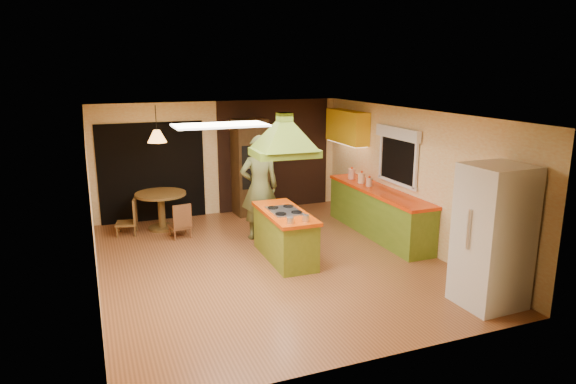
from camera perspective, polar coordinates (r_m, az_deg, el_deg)
name	(u,v)px	position (r m, az deg, el deg)	size (l,w,h in m)	color
ground	(271,262)	(8.80, -1.94, -7.74)	(6.50, 6.50, 0.00)	#965731
room_walls	(270,190)	(8.42, -2.01, 0.20)	(5.50, 6.50, 6.50)	#FBE6B4
ceiling_plane	(269,114)	(8.22, -2.08, 8.70)	(6.50, 6.50, 0.00)	silver
brick_panel	(274,155)	(11.81, -1.55, 4.15)	(2.64, 0.03, 2.50)	#381E14
nook_opening	(152,172)	(11.23, -14.85, 2.14)	(2.20, 0.03, 2.10)	black
right_counter	(378,212)	(10.18, 9.98, -2.19)	(0.62, 3.05, 0.92)	olive
upper_cabinets	(347,127)	(11.32, 6.59, 7.22)	(0.34, 1.40, 0.70)	yellow
window_right	(398,146)	(9.87, 12.13, 5.00)	(0.12, 1.35, 1.06)	black
fluor_panel	(220,125)	(6.76, -7.53, 7.36)	(1.20, 0.60, 0.03)	white
kitchen_island	(285,235)	(8.79, -0.37, -4.77)	(0.71, 1.69, 0.86)	olive
range_hood	(285,128)	(8.39, -0.39, 7.10)	(1.07, 0.79, 0.80)	#5D791E
man	(259,188)	(9.70, -3.19, 0.50)	(0.73, 0.48, 2.00)	#51572E
refrigerator	(493,236)	(7.50, 21.82, -4.60)	(0.81, 0.77, 1.98)	silver
wall_oven	(250,167)	(11.37, -4.24, 2.78)	(0.73, 0.63, 2.13)	#3F2A14
dining_table	(161,204)	(10.66, -13.92, -1.26)	(1.01, 1.01, 0.76)	brown
chair_left	(126,217)	(10.55, -17.56, -2.65)	(0.39, 0.39, 0.72)	brown
chair_near	(180,220)	(10.13, -11.95, -3.06)	(0.38, 0.38, 0.69)	brown
pendant_lamp	(157,136)	(10.40, -14.36, 6.03)	(0.37, 0.37, 0.24)	#FF9E3F
canister_large	(352,174)	(10.88, 7.09, 2.01)	(0.15, 0.15, 0.21)	#FBE3CA
canister_medium	(362,178)	(10.52, 8.18, 1.56)	(0.15, 0.15, 0.21)	#FFEDCD
canister_small	(369,182)	(10.27, 9.02, 1.11)	(0.13, 0.13, 0.17)	beige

